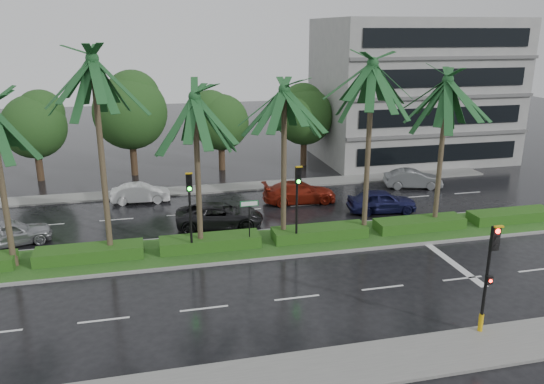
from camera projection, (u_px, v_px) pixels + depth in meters
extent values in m
plane|color=black|center=(270.00, 252.00, 27.50)|extent=(120.00, 120.00, 0.00)
cube|color=slate|center=(339.00, 368.00, 17.99)|extent=(40.00, 2.40, 0.12)
cube|color=slate|center=(233.00, 187.00, 38.64)|extent=(40.00, 2.00, 0.12)
cube|color=gray|center=(266.00, 244.00, 28.41)|extent=(36.00, 4.00, 0.14)
cube|color=#204E1A|center=(266.00, 243.00, 28.39)|extent=(35.60, 3.70, 0.02)
cube|color=#1F4B15|center=(90.00, 253.00, 26.31)|extent=(5.20, 1.40, 0.60)
cube|color=#1F4B15|center=(210.00, 242.00, 27.63)|extent=(5.20, 1.40, 0.60)
cube|color=#1F4B15|center=(320.00, 233.00, 28.96)|extent=(5.20, 1.40, 0.60)
cube|color=#1F4B15|center=(419.00, 224.00, 30.29)|extent=(5.20, 1.40, 0.60)
cube|color=#1F4B15|center=(511.00, 216.00, 31.61)|extent=(5.20, 1.40, 0.60)
cube|color=silver|center=(46.00, 225.00, 31.36)|extent=(2.00, 0.12, 0.01)
cube|color=silver|center=(104.00, 320.00, 21.08)|extent=(2.00, 0.12, 0.01)
cube|color=silver|center=(116.00, 220.00, 32.24)|extent=(2.00, 0.12, 0.01)
cube|color=silver|center=(204.00, 308.00, 21.96)|extent=(2.00, 0.12, 0.01)
cube|color=silver|center=(183.00, 215.00, 33.12)|extent=(2.00, 0.12, 0.01)
cube|color=silver|center=(297.00, 298.00, 22.85)|extent=(2.00, 0.12, 0.01)
cube|color=silver|center=(246.00, 210.00, 34.01)|extent=(2.00, 0.12, 0.01)
cube|color=silver|center=(383.00, 288.00, 23.73)|extent=(2.00, 0.12, 0.01)
cube|color=silver|center=(305.00, 205.00, 34.89)|extent=(2.00, 0.12, 0.01)
cube|color=silver|center=(462.00, 278.00, 24.61)|extent=(2.00, 0.12, 0.01)
cube|color=silver|center=(362.00, 201.00, 35.78)|extent=(2.00, 0.12, 0.01)
cube|color=silver|center=(536.00, 270.00, 25.50)|extent=(2.00, 0.12, 0.01)
cube|color=silver|center=(416.00, 197.00, 36.66)|extent=(2.00, 0.12, 0.01)
cube|color=silver|center=(467.00, 193.00, 37.54)|extent=(2.00, 0.12, 0.01)
cube|color=silver|center=(449.00, 260.00, 26.58)|extent=(0.40, 6.00, 0.01)
cylinder|color=#49372A|center=(3.00, 190.00, 24.50)|extent=(0.28, 0.28, 7.62)
cylinder|color=#49372A|center=(14.00, 261.00, 25.56)|extent=(0.40, 0.40, 0.44)
cylinder|color=#49372A|center=(102.00, 163.00, 25.29)|extent=(0.28, 0.28, 9.69)
cylinder|color=#49372A|center=(111.00, 252.00, 26.64)|extent=(0.40, 0.40, 0.44)
cylinder|color=#49372A|center=(198.00, 176.00, 26.36)|extent=(0.28, 0.28, 7.87)
cylinder|color=#49372A|center=(201.00, 245.00, 27.45)|extent=(0.40, 0.40, 0.44)
cylinder|color=#49372A|center=(284.00, 168.00, 27.61)|extent=(0.28, 0.28, 8.08)
cylinder|color=#49372A|center=(283.00, 236.00, 28.73)|extent=(0.40, 0.40, 0.44)
cylinder|color=#49372A|center=(368.00, 153.00, 28.05)|extent=(0.28, 0.28, 9.32)
cylinder|color=#49372A|center=(364.00, 231.00, 29.35)|extent=(0.40, 0.40, 0.44)
cylinder|color=#49372A|center=(441.00, 156.00, 29.46)|extent=(0.28, 0.28, 8.39)
cylinder|color=#49372A|center=(434.00, 223.00, 30.62)|extent=(0.40, 0.40, 0.44)
cylinder|color=black|center=(485.00, 290.00, 19.64)|extent=(0.12, 0.12, 3.40)
cube|color=black|center=(495.00, 238.00, 18.84)|extent=(0.30, 0.18, 0.90)
cube|color=gold|center=(499.00, 227.00, 18.59)|extent=(0.34, 0.12, 0.06)
cylinder|color=#FF0C05|center=(498.00, 231.00, 18.66)|extent=(0.18, 0.04, 0.18)
cylinder|color=black|center=(497.00, 239.00, 18.75)|extent=(0.18, 0.04, 0.18)
cylinder|color=black|center=(496.00, 247.00, 18.84)|extent=(0.18, 0.04, 0.18)
cylinder|color=gold|center=(481.00, 322.00, 20.04)|extent=(0.18, 0.18, 0.70)
cube|color=black|center=(489.00, 280.00, 19.34)|extent=(0.22, 0.16, 0.32)
cylinder|color=#FF0C05|center=(491.00, 281.00, 19.26)|extent=(0.12, 0.03, 0.12)
cylinder|color=black|center=(191.00, 223.00, 26.44)|extent=(0.12, 0.12, 3.40)
cube|color=black|center=(189.00, 182.00, 25.65)|extent=(0.30, 0.18, 0.90)
cube|color=gold|center=(189.00, 173.00, 25.39)|extent=(0.34, 0.12, 0.06)
cylinder|color=black|center=(189.00, 177.00, 25.46)|extent=(0.18, 0.04, 0.18)
cylinder|color=black|center=(189.00, 183.00, 25.55)|extent=(0.18, 0.04, 0.18)
cylinder|color=#0CE519|center=(190.00, 189.00, 25.64)|extent=(0.18, 0.04, 0.18)
cylinder|color=black|center=(297.00, 214.00, 27.66)|extent=(0.12, 0.12, 3.40)
cube|color=black|center=(298.00, 175.00, 26.86)|extent=(0.30, 0.18, 0.90)
cube|color=gold|center=(299.00, 167.00, 26.61)|extent=(0.34, 0.12, 0.06)
cylinder|color=black|center=(299.00, 170.00, 26.68)|extent=(0.18, 0.04, 0.18)
cylinder|color=black|center=(299.00, 176.00, 26.77)|extent=(0.18, 0.04, 0.18)
cylinder|color=#0CE519|center=(299.00, 182.00, 26.86)|extent=(0.18, 0.04, 0.18)
cylinder|color=black|center=(249.00, 225.00, 27.32)|extent=(0.06, 0.06, 2.60)
cube|color=#0C5926|center=(249.00, 204.00, 26.95)|extent=(0.95, 0.04, 0.30)
cube|color=white|center=(249.00, 204.00, 26.93)|extent=(0.85, 0.01, 0.22)
cylinder|color=#382919|center=(39.00, 166.00, 40.34)|extent=(0.52, 0.52, 2.31)
sphere|color=#1B4218|center=(34.00, 127.00, 39.46)|extent=(4.75, 4.75, 4.75)
sphere|color=#1B4218|center=(33.00, 114.00, 39.47)|extent=(3.56, 3.56, 3.56)
cylinder|color=#382919|center=(134.00, 158.00, 41.82)|extent=(0.52, 0.52, 2.76)
sphere|color=#1B4218|center=(130.00, 113.00, 40.77)|extent=(5.67, 5.67, 5.67)
sphere|color=#1B4218|center=(129.00, 98.00, 40.73)|extent=(4.25, 4.25, 4.25)
cylinder|color=#382919|center=(222.00, 157.00, 43.45)|extent=(0.52, 0.52, 2.19)
sphere|color=#1B4218|center=(221.00, 122.00, 42.62)|extent=(4.51, 4.51, 4.51)
sphere|color=#1B4218|center=(220.00, 111.00, 42.64)|extent=(3.38, 3.38, 3.38)
cylinder|color=#382919|center=(304.00, 152.00, 44.98)|extent=(0.52, 0.52, 2.32)
sphere|color=#1B4218|center=(304.00, 116.00, 44.10)|extent=(4.78, 4.78, 4.78)
sphere|color=#1B4218|center=(303.00, 104.00, 44.10)|extent=(3.58, 3.58, 3.58)
cylinder|color=#382919|center=(380.00, 146.00, 46.49)|extent=(0.52, 0.52, 2.57)
sphere|color=#1B4218|center=(382.00, 108.00, 45.52)|extent=(5.28, 5.28, 5.28)
sphere|color=#1B4218|center=(382.00, 96.00, 45.49)|extent=(3.96, 3.96, 3.96)
cube|color=gray|center=(413.00, 90.00, 46.24)|extent=(16.00, 10.00, 12.00)
imported|color=gray|center=(9.00, 233.00, 28.21)|extent=(2.84, 4.54, 1.44)
imported|color=white|center=(141.00, 193.00, 35.36)|extent=(1.49, 3.88, 1.26)
imported|color=black|center=(220.00, 215.00, 30.90)|extent=(2.86, 5.29, 1.41)
imported|color=maroon|center=(299.00, 192.00, 35.28)|extent=(2.21, 4.97, 1.42)
imported|color=#161843|center=(382.00, 201.00, 33.38)|extent=(2.21, 4.47, 1.46)
imported|color=slate|center=(413.00, 179.00, 38.57)|extent=(2.38, 4.32, 1.35)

